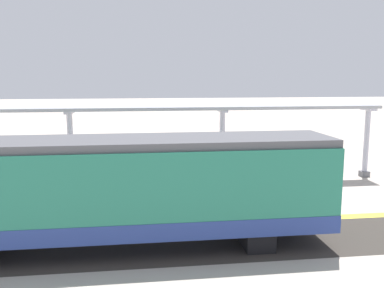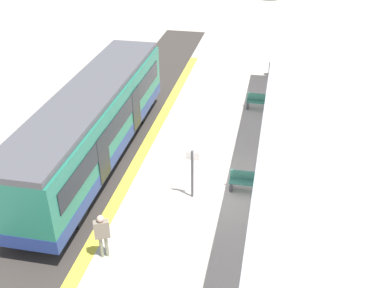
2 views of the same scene
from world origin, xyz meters
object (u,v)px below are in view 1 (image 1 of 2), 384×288
object	(u,v)px
train_near_carriage	(121,191)
platform_info_sign	(169,171)
canopy_pillar_nearest	(366,142)
passenger_waiting_near_edge	(273,187)
bench_mid_platform	(303,176)
canopy_pillar_second	(222,145)
bench_near_end	(148,180)
canopy_pillar_third	(71,149)

from	to	relation	value
train_near_carriage	platform_info_sign	world-z (taller)	train_near_carriage
canopy_pillar_nearest	passenger_waiting_near_edge	world-z (taller)	canopy_pillar_nearest
bench_mid_platform	canopy_pillar_second	bearing A→B (deg)	72.49
bench_near_end	bench_mid_platform	bearing A→B (deg)	-91.70
canopy_pillar_second	platform_info_sign	bearing A→B (deg)	136.51
platform_info_sign	canopy_pillar_third	bearing A→B (deg)	55.24
train_near_carriage	passenger_waiting_near_edge	size ratio (longest dim) A/B	7.43
canopy_pillar_nearest	bench_near_end	bearing A→B (deg)	94.84
canopy_pillar_third	bench_mid_platform	size ratio (longest dim) A/B	2.45
bench_near_end	train_near_carriage	bearing A→B (deg)	171.97
canopy_pillar_third	bench_mid_platform	distance (m)	11.50
canopy_pillar_third	bench_near_end	xyz separation A→B (m)	(-0.99, -3.68, -1.44)
bench_near_end	passenger_waiting_near_edge	distance (m)	6.52
train_near_carriage	canopy_pillar_nearest	bearing A→B (deg)	-57.89
bench_near_end	platform_info_sign	size ratio (longest dim) A/B	0.68
canopy_pillar_nearest	bench_mid_platform	distance (m)	4.42
canopy_pillar_nearest	bench_mid_platform	bearing A→B (deg)	106.92
canopy_pillar_second	canopy_pillar_third	size ratio (longest dim) A/B	1.00
train_near_carriage	platform_info_sign	xyz separation A→B (m)	(4.80, -1.82, -0.50)
train_near_carriage	canopy_pillar_third	bearing A→B (deg)	18.77
train_near_carriage	platform_info_sign	distance (m)	5.16
bench_near_end	canopy_pillar_second	bearing A→B (deg)	-75.50
train_near_carriage	canopy_pillar_second	distance (m)	9.27
canopy_pillar_second	canopy_pillar_nearest	bearing A→B (deg)	-90.00
canopy_pillar_third	passenger_waiting_near_edge	size ratio (longest dim) A/B	2.10
canopy_pillar_second	bench_mid_platform	size ratio (longest dim) A/B	2.45
train_near_carriage	canopy_pillar_nearest	size ratio (longest dim) A/B	3.55
bench_mid_platform	canopy_pillar_third	bearing A→B (deg)	83.89
train_near_carriage	canopy_pillar_third	size ratio (longest dim) A/B	3.55
bench_near_end	bench_mid_platform	world-z (taller)	same
canopy_pillar_third	passenger_waiting_near_edge	world-z (taller)	canopy_pillar_third
canopy_pillar_third	bench_near_end	size ratio (longest dim) A/B	2.46
canopy_pillar_second	platform_info_sign	xyz separation A→B (m)	(-3.14, 2.98, -0.55)
bench_near_end	canopy_pillar_nearest	bearing A→B (deg)	-85.16
bench_near_end	passenger_waiting_near_edge	world-z (taller)	passenger_waiting_near_edge
canopy_pillar_second	train_near_carriage	bearing A→B (deg)	148.83
train_near_carriage	canopy_pillar_third	distance (m)	8.38
train_near_carriage	canopy_pillar_nearest	world-z (taller)	canopy_pillar_nearest
canopy_pillar_nearest	canopy_pillar_third	size ratio (longest dim) A/B	1.00
canopy_pillar_second	canopy_pillar_third	xyz separation A→B (m)	(0.00, 7.50, 0.00)
canopy_pillar_third	platform_info_sign	distance (m)	5.53
train_near_carriage	canopy_pillar_nearest	xyz separation A→B (m)	(7.94, -12.65, 0.05)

